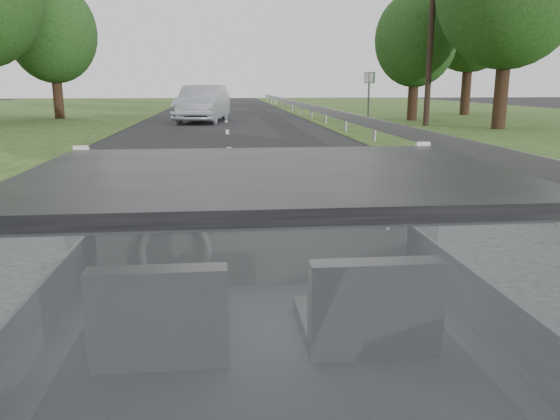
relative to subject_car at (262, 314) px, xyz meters
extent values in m
cube|color=black|center=(0.00, 0.00, 0.00)|extent=(1.80, 4.00, 1.45)
cube|color=black|center=(0.00, 0.62, 0.12)|extent=(1.58, 0.45, 0.30)
cube|color=black|center=(-0.40, -0.29, 0.16)|extent=(0.50, 0.72, 0.42)
cube|color=black|center=(0.40, -0.29, 0.16)|extent=(0.50, 0.72, 0.42)
torus|color=black|center=(-0.40, 0.33, 0.20)|extent=(0.36, 0.36, 0.04)
ellipsoid|color=#A0A0A0|center=(0.13, 0.65, 0.37)|extent=(0.67, 0.35, 0.29)
cube|color=#9B9C9C|center=(4.30, 10.00, -0.15)|extent=(0.05, 90.00, 0.32)
imported|color=#979AA5|center=(-1.07, 23.82, 0.12)|extent=(2.82, 5.39, 1.69)
cube|color=#12652C|center=(7.34, 25.76, 0.44)|extent=(0.39, 0.91, 2.33)
cylinder|color=#3A2A20|center=(8.39, 20.27, 3.02)|extent=(0.26, 0.26, 7.49)
camera|label=1|loc=(-0.15, -2.26, 1.00)|focal=35.00mm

